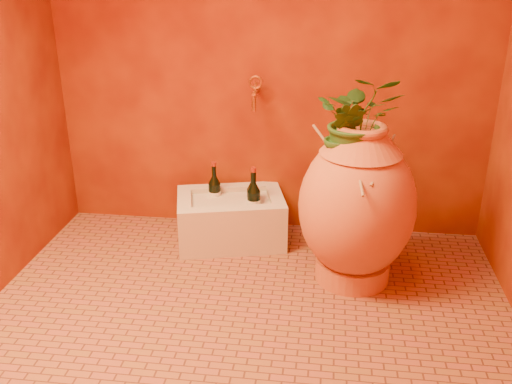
# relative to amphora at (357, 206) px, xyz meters

# --- Properties ---
(floor) EXTENTS (2.50, 2.50, 0.00)m
(floor) POSITION_rel_amphora_xyz_m (-0.50, -0.42, -0.41)
(floor) COLOR brown
(floor) RESTS_ON ground
(wall_back) EXTENTS (2.50, 0.02, 2.50)m
(wall_back) POSITION_rel_amphora_xyz_m (-0.50, 0.58, 0.84)
(wall_back) COLOR #5A1005
(wall_back) RESTS_ON ground
(amphora) EXTENTS (0.68, 0.68, 0.83)m
(amphora) POSITION_rel_amphora_xyz_m (0.00, 0.00, 0.00)
(amphora) COLOR #AF5E31
(amphora) RESTS_ON floor
(stone_basin) EXTENTS (0.68, 0.55, 0.28)m
(stone_basin) POSITION_rel_amphora_xyz_m (-0.69, 0.33, -0.28)
(stone_basin) COLOR #BAB09A
(stone_basin) RESTS_ON floor
(wine_bottle_a) EXTENTS (0.07, 0.07, 0.30)m
(wine_bottle_a) POSITION_rel_amphora_xyz_m (-0.57, 0.36, -0.15)
(wine_bottle_a) COLOR black
(wine_bottle_a) RESTS_ON stone_basin
(wine_bottle_b) EXTENTS (0.07, 0.07, 0.30)m
(wine_bottle_b) POSITION_rel_amphora_xyz_m (-0.80, 0.40, -0.15)
(wine_bottle_b) COLOR black
(wine_bottle_b) RESTS_ON stone_basin
(wine_bottle_c) EXTENTS (0.08, 0.08, 0.32)m
(wine_bottle_c) POSITION_rel_amphora_xyz_m (-0.55, 0.30, -0.14)
(wine_bottle_c) COLOR black
(wine_bottle_c) RESTS_ON stone_basin
(wall_tap) EXTENTS (0.08, 0.16, 0.18)m
(wall_tap) POSITION_rel_amphora_xyz_m (-0.57, 0.49, 0.45)
(wall_tap) COLOR #B06F28
(wall_tap) RESTS_ON wall_back
(plant_main) EXTENTS (0.39, 0.34, 0.43)m
(plant_main) POSITION_rel_amphora_xyz_m (-0.02, 0.01, 0.44)
(plant_main) COLOR #234E1B
(plant_main) RESTS_ON amphora
(plant_side) EXTENTS (0.22, 0.19, 0.33)m
(plant_side) POSITION_rel_amphora_xyz_m (-0.09, -0.03, 0.37)
(plant_side) COLOR #234E1B
(plant_side) RESTS_ON amphora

